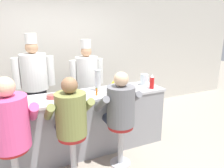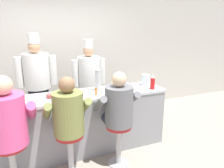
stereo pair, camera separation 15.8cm
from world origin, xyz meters
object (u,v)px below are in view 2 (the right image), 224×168
breakfast_plate (72,96)px  cook_in_whites_far (89,79)px  water_pitcher_clear (145,80)px  mustard_bottle_yellow (113,87)px  diner_seated_pink (8,123)px  hot_sauce_bottle_orange (96,92)px  napkin_dispenser_chrome (125,87)px  cereal_bowl (51,96)px  diner_seated_grey (118,109)px  diner_seated_olive (68,116)px  ketchup_bottle_red (153,82)px  cup_stack_steel (98,80)px  cook_in_whites_near (37,79)px

breakfast_plate → cook_in_whites_far: (0.57, 1.02, -0.03)m
water_pitcher_clear → cook_in_whites_far: cook_in_whites_far is taller
mustard_bottle_yellow → diner_seated_pink: 1.57m
hot_sauce_bottle_orange → diner_seated_pink: (-1.23, -0.41, -0.12)m
hot_sauce_bottle_orange → napkin_dispenser_chrome: (0.52, 0.04, 0.01)m
hot_sauce_bottle_orange → diner_seated_pink: diner_seated_pink is taller
cereal_bowl → napkin_dispenser_chrome: size_ratio=1.16×
water_pitcher_clear → cereal_bowl: 1.64m
cereal_bowl → diner_seated_grey: diner_seated_grey is taller
mustard_bottle_yellow → water_pitcher_clear: mustard_bottle_yellow is taller
diner_seated_olive → napkin_dispenser_chrome: bearing=23.4°
breakfast_plate → diner_seated_olive: 0.50m
hot_sauce_bottle_orange → cook_in_whites_far: cook_in_whites_far is taller
hot_sauce_bottle_orange → water_pitcher_clear: water_pitcher_clear is taller
ketchup_bottle_red → diner_seated_olive: 1.56m
breakfast_plate → napkin_dispenser_chrome: 0.89m
breakfast_plate → cup_stack_steel: cup_stack_steel is taller
water_pitcher_clear → diner_seated_olive: size_ratio=0.14×
mustard_bottle_yellow → diner_seated_olive: diner_seated_olive is taller
water_pitcher_clear → diner_seated_pink: diner_seated_pink is taller
hot_sauce_bottle_orange → breakfast_plate: (-0.37, 0.05, -0.04)m
diner_seated_olive → cup_stack_steel: bearing=45.1°
hot_sauce_bottle_orange → breakfast_plate: size_ratio=0.47×
diner_seated_pink → water_pitcher_clear: bearing=15.2°
cup_stack_steel → cook_in_whites_far: 0.88m
ketchup_bottle_red → cup_stack_steel: size_ratio=0.72×
napkin_dispenser_chrome → cup_stack_steel: bearing=156.8°
diner_seated_olive → cook_in_whites_far: bearing=63.9°
mustard_bottle_yellow → napkin_dispenser_chrome: mustard_bottle_yellow is taller
ketchup_bottle_red → napkin_dispenser_chrome: size_ratio=2.00×
water_pitcher_clear → diner_seated_grey: diner_seated_grey is taller
cup_stack_steel → diner_seated_olive: bearing=-134.9°
breakfast_plate → diner_seated_olive: bearing=-108.3°
cup_stack_steel → cook_in_whites_near: bearing=134.2°
breakfast_plate → cook_in_whites_far: bearing=60.7°
mustard_bottle_yellow → water_pitcher_clear: size_ratio=1.05×
diner_seated_grey → diner_seated_olive: bearing=-180.0°
cup_stack_steel → cook_in_whites_far: size_ratio=0.20×
hot_sauce_bottle_orange → cook_in_whites_near: bearing=124.7°
breakfast_plate → diner_seated_grey: 0.73m
mustard_bottle_yellow → cook_in_whites_far: size_ratio=0.12×
cook_in_whites_near → cook_in_whites_far: cook_in_whites_near is taller
cereal_bowl → cup_stack_steel: bearing=5.7°
hot_sauce_bottle_orange → cup_stack_steel: (0.11, 0.22, 0.12)m
breakfast_plate → cook_in_whites_far: size_ratio=0.15×
mustard_bottle_yellow → cook_in_whites_near: size_ratio=0.11×
ketchup_bottle_red → napkin_dispenser_chrome: 0.47m
water_pitcher_clear → diner_seated_olive: (-1.51, -0.61, -0.20)m
cup_stack_steel → cook_in_whites_near: cook_in_whites_near is taller
hot_sauce_bottle_orange → diner_seated_grey: (0.19, -0.41, -0.16)m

